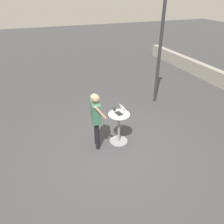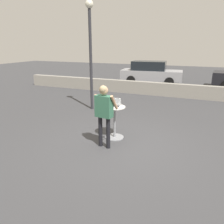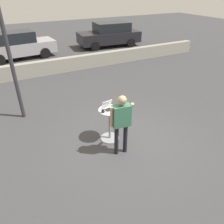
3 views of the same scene
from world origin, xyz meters
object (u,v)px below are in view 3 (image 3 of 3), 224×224
object	(u,v)px
cafe_table	(110,123)
parked_car_near_street	(18,45)
standing_person	(121,118)
parked_car_further_down	(110,34)
street_lamp	(4,32)
laptop	(109,107)
coffee_mug	(103,111)

from	to	relation	value
cafe_table	parked_car_near_street	bearing A→B (deg)	96.92
cafe_table	standing_person	distance (m)	0.90
cafe_table	parked_car_further_down	xyz separation A→B (m)	(5.14, 9.98, 0.29)
standing_person	street_lamp	xyz separation A→B (m)	(-2.04, 3.18, 1.70)
cafe_table	street_lamp	world-z (taller)	street_lamp
standing_person	parked_car_further_down	xyz separation A→B (m)	(5.17, 10.67, -0.28)
street_lamp	cafe_table	bearing A→B (deg)	-50.30
laptop	coffee_mug	world-z (taller)	laptop
parked_car_further_down	street_lamp	world-z (taller)	street_lamp
standing_person	laptop	bearing A→B (deg)	88.53
parked_car_near_street	street_lamp	world-z (taller)	street_lamp
cafe_table	coffee_mug	bearing A→B (deg)	-166.42
coffee_mug	cafe_table	bearing A→B (deg)	13.58
coffee_mug	parked_car_further_down	distance (m)	11.39
parked_car_near_street	street_lamp	size ratio (longest dim) A/B	1.00
parked_car_near_street	parked_car_further_down	world-z (taller)	parked_car_further_down
standing_person	parked_car_further_down	size ratio (longest dim) A/B	0.38
parked_car_further_down	street_lamp	xyz separation A→B (m)	(-7.21, -7.49, 1.98)
laptop	street_lamp	size ratio (longest dim) A/B	0.08
laptop	standing_person	size ratio (longest dim) A/B	0.21
parked_car_near_street	coffee_mug	bearing A→B (deg)	-84.44
cafe_table	standing_person	xyz separation A→B (m)	(-0.03, -0.69, 0.57)
laptop	parked_car_further_down	distance (m)	11.19
laptop	standing_person	distance (m)	0.74
parked_car_near_street	street_lamp	bearing A→B (deg)	-96.86
parked_car_further_down	cafe_table	bearing A→B (deg)	-117.24
standing_person	street_lamp	size ratio (longest dim) A/B	0.40
coffee_mug	parked_car_further_down	xyz separation A→B (m)	(5.37, 10.04, -0.20)
coffee_mug	parked_car_near_street	distance (m)	9.92
cafe_table	laptop	world-z (taller)	laptop
laptop	coffee_mug	size ratio (longest dim) A/B	3.08
laptop	parked_car_further_down	bearing A→B (deg)	62.62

